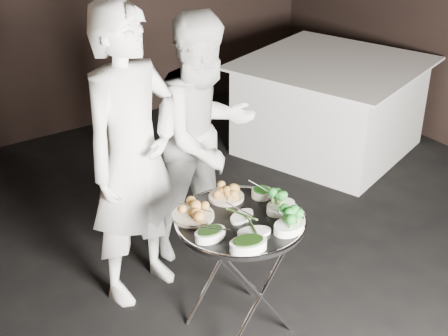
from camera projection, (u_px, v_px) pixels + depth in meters
tray_stand at (240, 270)px, 3.34m from camera, size 0.48×0.41×0.71m
serving_tray at (241, 220)px, 3.20m from camera, size 0.68×0.68×0.04m
potato_plate_a at (193, 211)px, 3.19m from camera, size 0.22×0.22×0.08m
potato_plate_b at (226, 193)px, 3.36m from camera, size 0.19×0.19×0.07m
greens_bowl at (262, 192)px, 3.38m from camera, size 0.11×0.11×0.06m
asparagus_plate_a at (242, 216)px, 3.19m from camera, size 0.18×0.14×0.03m
asparagus_plate_b at (254, 231)px, 3.06m from camera, size 0.19×0.15×0.03m
spinach_bowl_a at (210, 233)px, 3.02m from camera, size 0.17×0.11×0.07m
spinach_bowl_b at (248, 243)px, 2.93m from camera, size 0.21×0.16×0.08m
broccoli_bowl_a at (281, 206)px, 3.24m from camera, size 0.18×0.14×0.07m
broccoli_bowl_b at (289, 225)px, 3.08m from camera, size 0.18×0.13×0.07m
serving_utensils at (236, 204)px, 3.23m from camera, size 0.59×0.42×0.01m
waiter_left at (133, 158)px, 3.45m from camera, size 0.73×0.58×1.76m
waiter_right at (205, 136)px, 3.92m from camera, size 0.82×0.67×1.59m
dining_table at (330, 106)px, 5.40m from camera, size 1.40×1.40×0.80m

